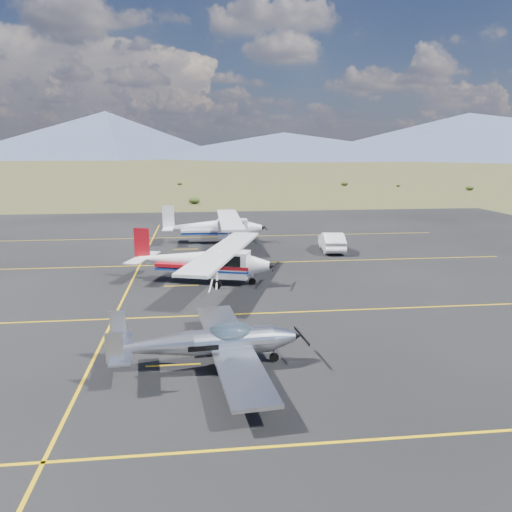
# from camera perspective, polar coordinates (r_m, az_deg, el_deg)

# --- Properties ---
(ground) EXTENTS (1600.00, 1600.00, 0.00)m
(ground) POSITION_cam_1_polar(r_m,az_deg,el_deg) (22.22, -1.21, -8.32)
(ground) COLOR #383D1C
(ground) RESTS_ON ground
(apron) EXTENTS (72.00, 72.00, 0.02)m
(apron) POSITION_cam_1_polar(r_m,az_deg,el_deg) (28.87, -2.56, -3.51)
(apron) COLOR black
(apron) RESTS_ON ground
(aircraft_low_wing) EXTENTS (6.72, 9.34, 2.02)m
(aircraft_low_wing) POSITION_cam_1_polar(r_m,az_deg,el_deg) (18.18, -5.13, -9.84)
(aircraft_low_wing) COLOR silver
(aircraft_low_wing) RESTS_ON apron
(aircraft_cessna) EXTENTS (8.52, 12.36, 3.16)m
(aircraft_cessna) POSITION_cam_1_polar(r_m,az_deg,el_deg) (29.53, -6.02, -0.41)
(aircraft_cessna) COLOR white
(aircraft_cessna) RESTS_ON apron
(aircraft_plain) EXTENTS (7.51, 12.53, 3.19)m
(aircraft_plain) POSITION_cam_1_polar(r_m,az_deg,el_deg) (42.40, -4.73, 3.41)
(aircraft_plain) COLOR white
(aircraft_plain) RESTS_ON apron
(sedan) EXTENTS (2.04, 4.64, 1.48)m
(sedan) POSITION_cam_1_polar(r_m,az_deg,el_deg) (39.26, 8.66, 1.65)
(sedan) COLOR silver
(sedan) RESTS_ON apron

